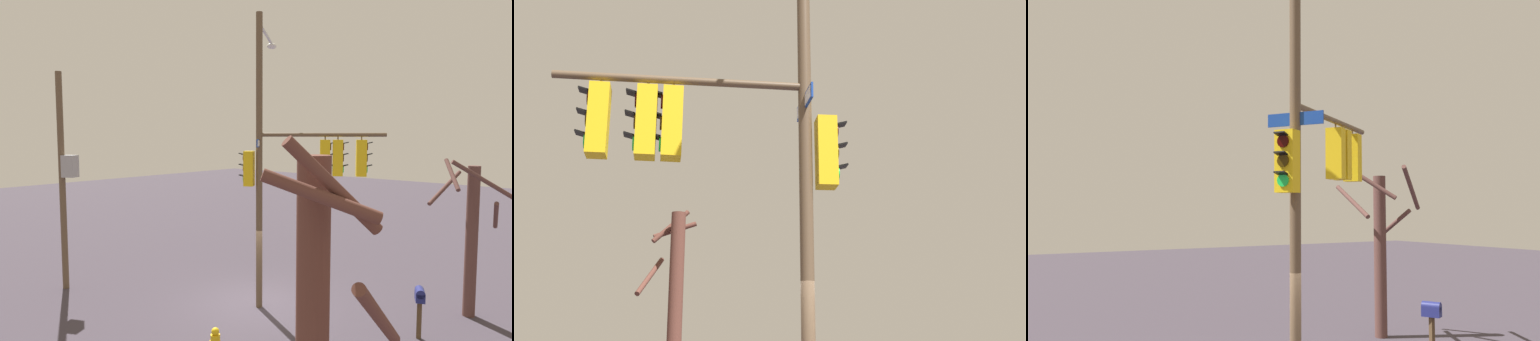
# 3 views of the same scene
# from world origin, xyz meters

# --- Properties ---
(main_signal_pole_assembly) EXTENTS (5.22, 3.40, 9.25)m
(main_signal_pole_assembly) POSITION_xyz_m (-0.95, -0.53, 5.04)
(main_signal_pole_assembly) COLOR brown
(main_signal_pole_assembly) RESTS_ON ground
(mailbox) EXTENTS (0.41, 0.50, 1.41)m
(mailbox) POSITION_xyz_m (-4.88, -1.09, 1.11)
(mailbox) COLOR #4C3823
(mailbox) RESTS_ON ground
(bare_tree_behind_pole) EXTENTS (2.44, 2.42, 4.84)m
(bare_tree_behind_pole) POSITION_xyz_m (-5.45, -3.54, 2.56)
(bare_tree_behind_pole) COLOR brown
(bare_tree_behind_pole) RESTS_ON ground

